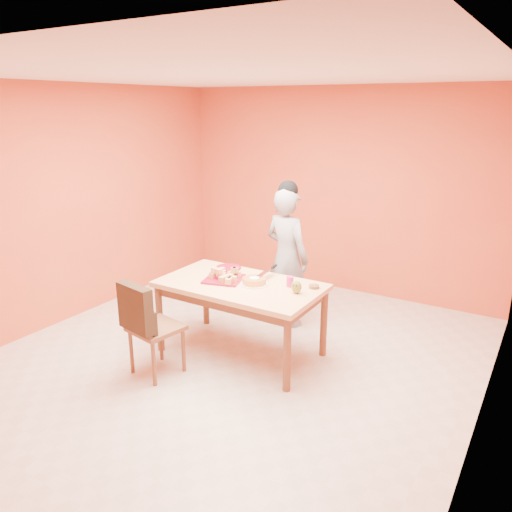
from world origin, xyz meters
The scene contains 17 objects.
floor centered at (0.00, 0.00, 0.00)m, with size 5.00×5.00×0.00m, color beige.
ceiling centered at (0.00, 0.00, 2.70)m, with size 5.00×5.00×0.00m, color white.
wall_back centered at (0.00, 2.50, 1.35)m, with size 4.50×4.50×0.00m, color #C1552C.
wall_left centered at (-2.25, 0.00, 1.35)m, with size 5.00×5.00×0.00m, color #C1552C.
wall_right centered at (2.25, 0.00, 1.35)m, with size 5.00×5.00×0.00m, color #C1552C.
dining_table centered at (-0.02, 0.18, 0.67)m, with size 1.60×0.90×0.76m.
dining_chair centered at (-0.48, -0.58, 0.49)m, with size 0.50×0.57×0.94m.
pastry_pile centered at (-0.21, 0.17, 0.83)m, with size 0.32×0.32×0.11m, color tan, non-canonical shape.
person centered at (0.02, 1.09, 0.79)m, with size 0.58×0.38×1.59m, color gray.
pastry_platter centered at (-0.21, 0.17, 0.77)m, with size 0.36×0.36×0.02m, color maroon.
red_dinner_plate centered at (-0.38, 0.50, 0.77)m, with size 0.27×0.27×0.02m, color maroon.
white_cake_plate centered at (0.12, 0.22, 0.77)m, with size 0.27×0.27×0.01m, color white.
sponge_cake centered at (0.12, 0.22, 0.80)m, with size 0.24×0.24×0.05m, color gold.
cake_server centered at (0.13, 0.40, 0.83)m, with size 0.05×0.28×0.01m, color white.
egg_ornament centered at (0.58, 0.23, 0.82)m, with size 0.10×0.08×0.13m, color olive.
magenta_glass centered at (0.44, 0.36, 0.81)m, with size 0.07×0.07×0.10m, color #C31D71.
checker_tin centered at (0.66, 0.44, 0.78)m, with size 0.10×0.10×0.03m, color #361C0E.
Camera 1 is at (2.55, -3.70, 2.45)m, focal length 35.00 mm.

